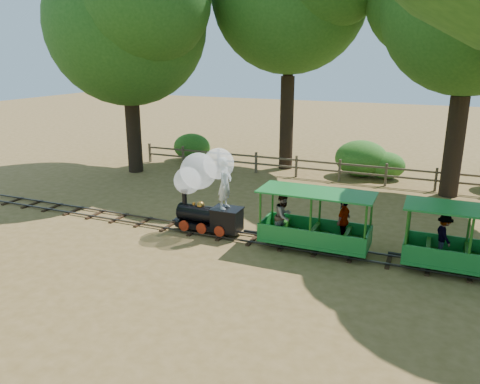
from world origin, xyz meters
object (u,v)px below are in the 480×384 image
at_px(carriage_front, 311,224).
at_px(fence, 318,167).
at_px(locomotive, 205,184).
at_px(carriage_rear, 468,247).

height_order(carriage_front, fence, carriage_front).
relative_size(locomotive, carriage_front, 0.87).
height_order(locomotive, carriage_front, locomotive).
relative_size(carriage_rear, fence, 0.18).
height_order(locomotive, carriage_rear, locomotive).
xyz_separation_m(carriage_front, fence, (-1.81, 8.04, -0.22)).
distance_m(carriage_front, fence, 8.25).
relative_size(carriage_front, fence, 0.18).
distance_m(locomotive, carriage_rear, 7.60).
bearing_deg(fence, locomotive, -101.83).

